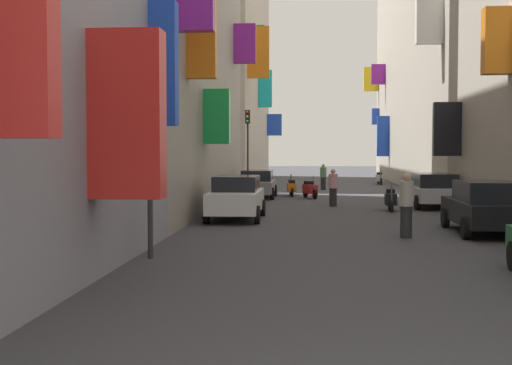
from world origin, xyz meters
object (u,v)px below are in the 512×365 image
object	(u,v)px
pedestrian_crossing	(323,177)
parked_car_white	(236,197)
parked_car_silver	(433,189)
traffic_light_near_corner	(248,137)
scooter_orange	(291,187)
pedestrian_near_left	(333,188)
scooter_white	(251,197)
scooter_silver	(380,178)
scooter_red	(310,189)
pedestrian_near_right	(406,205)
scooter_blue	(265,185)
parked_car_grey	(257,183)
parked_car_black	(488,206)
traffic_light_far_corner	(150,129)
scooter_black	(391,199)

from	to	relation	value
pedestrian_crossing	parked_car_white	bearing A→B (deg)	-100.38
parked_car_silver	traffic_light_near_corner	world-z (taller)	traffic_light_near_corner
scooter_orange	pedestrian_near_left	world-z (taller)	pedestrian_near_left
scooter_white	scooter_silver	distance (m)	21.64
pedestrian_crossing	scooter_red	bearing A→B (deg)	-96.10
parked_car_white	pedestrian_near_right	size ratio (longest dim) A/B	2.29
scooter_red	pedestrian_crossing	size ratio (longest dim) A/B	1.11
scooter_blue	scooter_white	bearing A→B (deg)	-89.29
parked_car_grey	pedestrian_near_left	world-z (taller)	pedestrian_near_left
parked_car_grey	scooter_white	size ratio (longest dim) A/B	2.26
pedestrian_crossing	pedestrian_near_right	distance (m)	22.81
parked_car_white	parked_car_black	xyz separation A→B (m)	(7.60, -3.44, 0.00)
parked_car_silver	parked_car_grey	bearing A→B (deg)	146.46
pedestrian_crossing	traffic_light_near_corner	xyz separation A→B (m)	(-4.29, -3.23, 2.36)
parked_car_silver	traffic_light_far_corner	size ratio (longest dim) A/B	1.07
parked_car_black	traffic_light_far_corner	size ratio (longest dim) A/B	1.01
scooter_white	scooter_blue	size ratio (longest dim) A/B	0.98
parked_car_white	pedestrian_near_left	xyz separation A→B (m)	(3.51, 5.94, 0.00)
pedestrian_near_right	traffic_light_far_corner	world-z (taller)	traffic_light_far_corner
scooter_red	pedestrian_near_left	xyz separation A→B (m)	(0.98, -4.74, 0.33)
parked_car_black	scooter_blue	xyz separation A→B (m)	(-7.59, 18.41, -0.32)
parked_car_white	traffic_light_far_corner	size ratio (longest dim) A/B	0.97
traffic_light_far_corner	scooter_black	bearing A→B (deg)	62.04
parked_car_black	pedestrian_near_right	bearing A→B (deg)	-155.33
scooter_orange	scooter_white	world-z (taller)	same
parked_car_grey	traffic_light_far_corner	world-z (taller)	traffic_light_far_corner
scooter_orange	pedestrian_near_right	xyz separation A→B (m)	(3.58, -16.85, 0.43)
scooter_red	scooter_blue	bearing A→B (deg)	120.46
scooter_silver	scooter_orange	bearing A→B (deg)	-114.85
traffic_light_far_corner	scooter_white	bearing A→B (deg)	85.15
scooter_orange	scooter_white	xyz separation A→B (m)	(-1.43, -7.87, -0.00)
parked_car_silver	parked_car_white	bearing A→B (deg)	-143.20
parked_car_white	scooter_orange	xyz separation A→B (m)	(1.57, 12.28, -0.32)
parked_car_grey	pedestrian_crossing	xyz separation A→B (m)	(3.45, 7.24, 0.05)
scooter_silver	scooter_black	size ratio (longest dim) A/B	1.04
pedestrian_near_left	scooter_white	bearing A→B (deg)	-155.56
pedestrian_crossing	parked_car_black	bearing A→B (deg)	-78.82
scooter_silver	parked_car_white	bearing A→B (deg)	-106.54
scooter_red	scooter_silver	bearing A→B (deg)	71.09
pedestrian_near_right	scooter_white	bearing A→B (deg)	119.17
scooter_silver	scooter_blue	xyz separation A→B (m)	(-7.36, -9.83, -0.00)
pedestrian_near_right	parked_car_grey	bearing A→B (deg)	108.78
parked_car_silver	parked_car_grey	distance (m)	9.37
scooter_red	scooter_black	distance (m)	7.47
parked_car_grey	parked_car_silver	bearing A→B (deg)	-33.54
parked_car_grey	scooter_black	distance (m)	9.11
parked_car_black	pedestrian_crossing	xyz separation A→B (m)	(-4.27, 21.61, -0.01)
parked_car_black	parked_car_silver	bearing A→B (deg)	89.44
scooter_white	pedestrian_crossing	distance (m)	14.13
scooter_white	pedestrian_crossing	xyz separation A→B (m)	(3.19, 13.76, 0.31)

